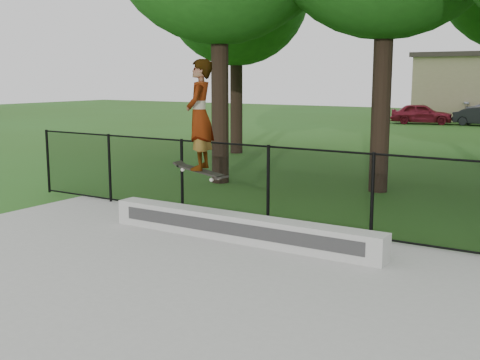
{
  "coord_description": "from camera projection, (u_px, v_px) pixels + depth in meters",
  "views": [
    {
      "loc": [
        3.37,
        -3.61,
        2.79
      ],
      "look_at": [
        -1.54,
        4.2,
        1.2
      ],
      "focal_mm": 45.0,
      "sensor_mm": 36.0,
      "label": 1
    }
  ],
  "objects": [
    {
      "name": "grind_ledge",
      "position": [
        239.0,
        228.0,
        10.11
      ],
      "size": [
        5.11,
        0.4,
        0.44
      ],
      "primitive_type": "cube",
      "color": "#B3B3AE",
      "rests_on": "concrete_slab"
    },
    {
      "name": "car_a",
      "position": [
        421.0,
        114.0,
        35.7
      ],
      "size": [
        3.79,
        2.34,
        1.21
      ],
      "primitive_type": "imported",
      "rotation": [
        0.0,
        0.0,
        1.85
      ],
      "color": "maroon",
      "rests_on": "ground"
    },
    {
      "name": "skater_airborne",
      "position": [
        200.0,
        117.0,
        10.05
      ],
      "size": [
        0.84,
        0.79,
        2.0
      ],
      "color": "black",
      "rests_on": "ground"
    },
    {
      "name": "chainlink_fence",
      "position": [
        372.0,
        197.0,
        10.04
      ],
      "size": [
        16.06,
        0.06,
        1.5
      ],
      "color": "black",
      "rests_on": "concrete_slab"
    }
  ]
}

